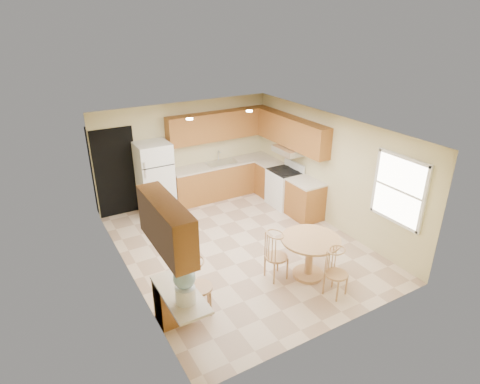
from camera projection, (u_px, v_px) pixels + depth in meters
floor at (241, 246)px, 8.30m from camera, size 5.50×5.50×0.00m
ceiling at (241, 129)px, 7.27m from camera, size 4.50×5.50×0.02m
wall_back at (186, 152)px, 9.95m from camera, size 4.50×0.02×2.50m
wall_front at (340, 261)px, 5.61m from camera, size 4.50×0.02×2.50m
wall_left at (126, 219)px, 6.76m from camera, size 0.02×5.50×2.50m
wall_right at (330, 171)px, 8.81m from camera, size 0.02×5.50×2.50m
doorway at (116, 173)px, 9.23m from camera, size 0.90×0.02×2.10m
base_cab_back at (223, 180)px, 10.45m from camera, size 2.75×0.60×0.87m
counter_back at (223, 163)px, 10.26m from camera, size 2.75×0.63×0.04m
base_cab_right_a at (270, 180)px, 10.47m from camera, size 0.60×0.59×0.87m
counter_right_a at (271, 163)px, 10.29m from camera, size 0.63×0.59×0.04m
base_cab_right_b at (305, 200)px, 9.32m from camera, size 0.60×0.80×0.87m
counter_right_b at (306, 182)px, 9.14m from camera, size 0.63×0.80×0.04m
upper_cab_back at (220, 126)px, 9.98m from camera, size 2.75×0.33×0.70m
upper_cab_right at (292, 132)px, 9.44m from camera, size 0.33×2.42×0.70m
upper_cab_left at (166, 225)px, 5.32m from camera, size 0.33×1.40×0.70m
sink at (222, 163)px, 10.24m from camera, size 0.78×0.44×0.01m
range_hood at (289, 150)px, 9.56m from camera, size 0.50×0.76×0.14m
desk_pedestal at (172, 301)px, 6.19m from camera, size 0.48×0.42×0.72m
desk_top at (180, 294)px, 5.73m from camera, size 0.50×1.20×0.04m
window at (399, 190)px, 7.24m from camera, size 0.06×1.12×1.30m
can_light_a at (190, 119)px, 8.00m from camera, size 0.14×0.14×0.02m
can_light_b at (249, 111)px, 8.63m from camera, size 0.14×0.14×0.02m
refrigerator at (155, 178)px, 9.40m from camera, size 0.76×0.74×1.73m
stove at (284, 187)px, 9.91m from camera, size 0.65×0.76×1.09m
dining_table at (310, 252)px, 7.18m from camera, size 1.06×1.06×0.78m
chair_table_a at (280, 253)px, 7.04m from camera, size 0.41×0.52×0.92m
chair_table_b at (340, 271)px, 6.62m from camera, size 0.38×0.40×0.86m
chair_desk at (201, 284)px, 6.21m from camera, size 0.42×0.55×0.96m
water_crock at (185, 284)px, 5.44m from camera, size 0.31×0.31×0.64m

